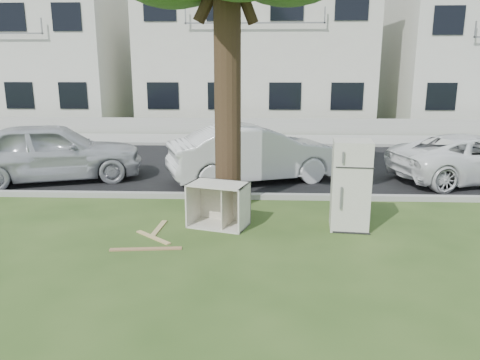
{
  "coord_description": "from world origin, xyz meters",
  "views": [
    {
      "loc": [
        0.25,
        -7.76,
        2.96
      ],
      "look_at": [
        -0.1,
        0.6,
        0.89
      ],
      "focal_mm": 35.0,
      "sensor_mm": 36.0,
      "label": 1
    }
  ],
  "objects_px": {
    "cabinet": "(218,205)",
    "fridge": "(351,185)",
    "car_right": "(475,158)",
    "car_left": "(52,152)",
    "car_center": "(256,154)"
  },
  "relations": [
    {
      "from": "car_right",
      "to": "car_left",
      "type": "xyz_separation_m",
      "value": [
        -10.97,
        -0.39,
        0.16
      ]
    },
    {
      "from": "fridge",
      "to": "car_center",
      "type": "bearing_deg",
      "value": 122.63
    },
    {
      "from": "car_center",
      "to": "car_right",
      "type": "bearing_deg",
      "value": -107.64
    },
    {
      "from": "cabinet",
      "to": "car_right",
      "type": "bearing_deg",
      "value": 47.86
    },
    {
      "from": "fridge",
      "to": "car_center",
      "type": "distance_m",
      "value": 3.95
    },
    {
      "from": "cabinet",
      "to": "car_right",
      "type": "height_order",
      "value": "car_right"
    },
    {
      "from": "cabinet",
      "to": "car_center",
      "type": "xyz_separation_m",
      "value": [
        0.66,
        3.51,
        0.32
      ]
    },
    {
      "from": "cabinet",
      "to": "fridge",
      "type": "bearing_deg",
      "value": 16.71
    },
    {
      "from": "fridge",
      "to": "car_center",
      "type": "xyz_separation_m",
      "value": [
        -1.77,
        3.53,
        -0.09
      ]
    },
    {
      "from": "fridge",
      "to": "car_right",
      "type": "distance_m",
      "value": 5.45
    },
    {
      "from": "cabinet",
      "to": "car_right",
      "type": "distance_m",
      "value": 7.38
    },
    {
      "from": "car_right",
      "to": "fridge",
      "type": "bearing_deg",
      "value": 119.22
    },
    {
      "from": "car_right",
      "to": "car_left",
      "type": "height_order",
      "value": "car_left"
    },
    {
      "from": "car_left",
      "to": "cabinet",
      "type": "bearing_deg",
      "value": -144.63
    },
    {
      "from": "cabinet",
      "to": "car_center",
      "type": "bearing_deg",
      "value": 96.52
    }
  ]
}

